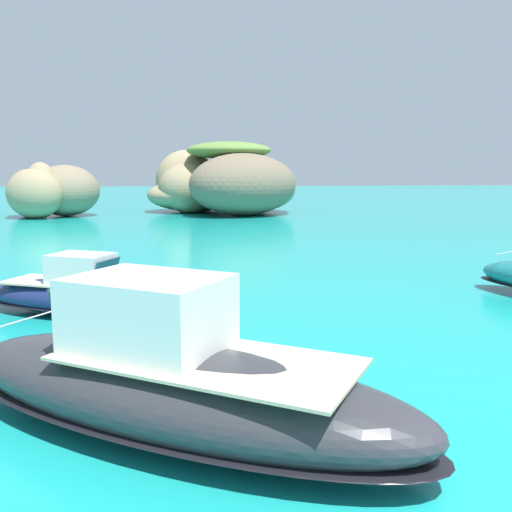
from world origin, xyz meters
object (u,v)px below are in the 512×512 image
islet_large (221,186)px  islet_small (50,192)px  motorboat_charcoal (170,382)px  motorboat_navy (75,294)px

islet_large → islet_small: size_ratio=2.04×
islet_small → motorboat_charcoal: size_ratio=1.17×
islet_large → motorboat_charcoal: islet_large is taller
islet_large → motorboat_navy: bearing=-99.1°
islet_large → motorboat_navy: 49.82m
motorboat_navy → islet_large: bearing=80.9°
motorboat_charcoal → motorboat_navy: motorboat_charcoal is taller
motorboat_navy → motorboat_charcoal: bearing=-68.6°
islet_large → islet_small: bearing=-168.3°
motorboat_charcoal → motorboat_navy: size_ratio=1.36×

